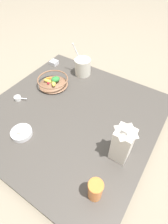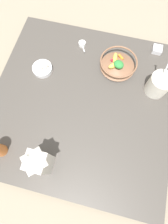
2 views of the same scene
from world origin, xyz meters
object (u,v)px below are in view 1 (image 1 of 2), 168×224
(spice_jar, at_px, (54,63))
(fruit_bowl, at_px, (53,81))
(drinking_cup, at_px, (95,190))
(garlic_bowl, at_px, (21,132))
(milk_carton, at_px, (123,142))
(yogurt_tub, at_px, (83,66))

(spice_jar, bearing_deg, fruit_bowl, -51.06)
(drinking_cup, xyz_separation_m, garlic_bowl, (-0.54, 0.06, -0.05))
(milk_carton, bearing_deg, fruit_bowl, 158.86)
(yogurt_tub, bearing_deg, drinking_cup, -53.13)
(yogurt_tub, relative_size, drinking_cup, 1.93)
(milk_carton, bearing_deg, garlic_bowl, -160.72)
(yogurt_tub, relative_size, spice_jar, 4.17)
(fruit_bowl, xyz_separation_m, spice_jar, (-0.19, 0.23, -0.02))
(fruit_bowl, relative_size, milk_carton, 0.87)
(milk_carton, relative_size, drinking_cup, 2.06)
(spice_jar, height_order, garlic_bowl, garlic_bowl)
(yogurt_tub, bearing_deg, spice_jar, -175.68)
(drinking_cup, relative_size, garlic_bowl, 1.05)
(fruit_bowl, distance_m, milk_carton, 0.73)
(drinking_cup, distance_m, spice_jar, 1.14)
(fruit_bowl, distance_m, spice_jar, 0.30)
(fruit_bowl, height_order, spice_jar, fruit_bowl)
(yogurt_tub, distance_m, drinking_cup, 0.95)
(garlic_bowl, bearing_deg, spice_jar, 115.22)
(fruit_bowl, relative_size, garlic_bowl, 1.87)
(garlic_bowl, bearing_deg, yogurt_tub, 92.77)
(fruit_bowl, height_order, milk_carton, milk_carton)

